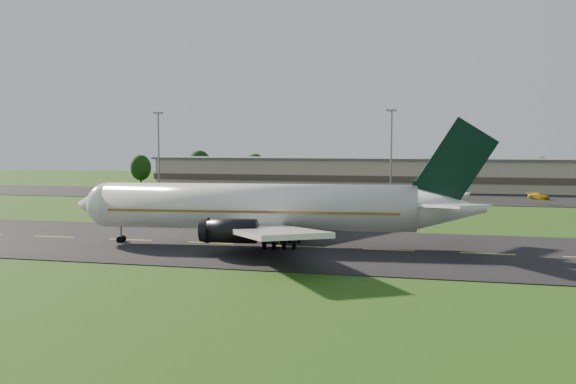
% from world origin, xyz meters
% --- Properties ---
extents(ground, '(360.00, 360.00, 0.00)m').
position_xyz_m(ground, '(0.00, 0.00, 0.00)').
color(ground, '#224B12').
rests_on(ground, ground).
extents(taxiway, '(220.00, 30.00, 0.10)m').
position_xyz_m(taxiway, '(0.00, 0.00, 0.05)').
color(taxiway, black).
rests_on(taxiway, ground).
extents(apron, '(260.00, 30.00, 0.10)m').
position_xyz_m(apron, '(0.00, 72.00, 0.05)').
color(apron, black).
rests_on(apron, ground).
extents(airliner, '(51.25, 41.96, 15.57)m').
position_xyz_m(airliner, '(-4.03, 0.09, 4.66)').
color(airliner, white).
rests_on(airliner, ground).
extents(terminal, '(145.00, 16.00, 8.40)m').
position_xyz_m(terminal, '(6.40, 96.18, 3.99)').
color(terminal, '#BBB08F').
rests_on(terminal, ground).
extents(light_mast_west, '(2.40, 1.20, 20.35)m').
position_xyz_m(light_mast_west, '(-55.00, 80.00, 12.74)').
color(light_mast_west, gray).
rests_on(light_mast_west, ground).
extents(light_mast_centre, '(2.40, 1.20, 20.35)m').
position_xyz_m(light_mast_centre, '(5.00, 80.00, 12.74)').
color(light_mast_centre, gray).
rests_on(light_mast_centre, ground).
extents(tree_line, '(195.29, 9.70, 10.17)m').
position_xyz_m(tree_line, '(33.14, 105.59, 5.08)').
color(tree_line, black).
rests_on(tree_line, ground).
extents(service_vehicle_a, '(2.22, 3.70, 1.18)m').
position_xyz_m(service_vehicle_a, '(-16.00, 67.55, 0.69)').
color(service_vehicle_a, orange).
rests_on(service_vehicle_a, apron).
extents(service_vehicle_b, '(4.69, 2.97, 1.46)m').
position_xyz_m(service_vehicle_b, '(-6.49, 76.87, 0.83)').
color(service_vehicle_b, '#AA0B19').
rests_on(service_vehicle_b, apron).
extents(service_vehicle_c, '(4.21, 5.83, 1.47)m').
position_xyz_m(service_vehicle_c, '(17.48, 69.64, 0.84)').
color(service_vehicle_c, white).
rests_on(service_vehicle_c, apron).
extents(service_vehicle_d, '(4.92, 4.71, 1.41)m').
position_xyz_m(service_vehicle_d, '(37.59, 74.19, 0.80)').
color(service_vehicle_d, gold).
rests_on(service_vehicle_d, apron).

